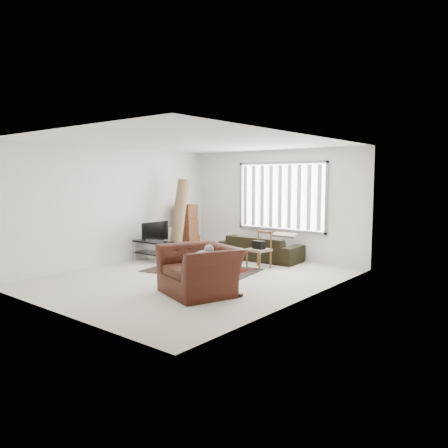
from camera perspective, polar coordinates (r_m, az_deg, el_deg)
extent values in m
plane|color=beige|center=(8.92, -3.92, -6.99)|extent=(6.00, 6.00, 0.00)
cube|color=white|center=(8.72, -4.05, 10.57)|extent=(5.00, 6.00, 0.02)
cube|color=white|center=(11.10, 6.66, 2.58)|extent=(5.00, 0.02, 2.70)
cube|color=white|center=(6.85, -21.38, 0.11)|extent=(5.00, 0.02, 2.70)
cube|color=white|center=(10.58, -13.94, 2.28)|extent=(0.02, 6.00, 2.70)
cube|color=white|center=(7.25, 10.61, 0.73)|extent=(0.02, 6.00, 2.70)
cube|color=white|center=(10.96, 7.50, 3.58)|extent=(2.40, 0.01, 1.60)
cube|color=gray|center=(10.95, 7.44, 3.58)|extent=(2.52, 0.06, 1.72)
cube|color=white|center=(10.91, 7.33, 3.57)|extent=(2.40, 0.02, 1.55)
cube|color=black|center=(9.56, -2.91, -6.05)|extent=(2.49, 1.87, 0.02)
cube|color=#4D0B06|center=(9.56, -2.91, -5.99)|extent=(1.95, 1.32, 0.00)
cube|color=black|center=(10.65, -9.26, -2.29)|extent=(1.00, 0.45, 0.04)
cube|color=black|center=(10.70, -9.23, -3.78)|extent=(0.96, 0.42, 0.03)
cylinder|color=#B2B2B7|center=(10.91, -11.57, -3.37)|extent=(0.03, 0.03, 0.50)
cylinder|color=#B2B2B7|center=(10.23, -8.35, -3.93)|extent=(0.03, 0.03, 0.50)
cylinder|color=#B2B2B7|center=(11.15, -10.05, -3.14)|extent=(0.03, 0.03, 0.50)
cylinder|color=#B2B2B7|center=(10.49, -6.81, -3.66)|extent=(0.03, 0.03, 0.50)
imported|color=black|center=(10.62, -9.28, -0.94)|extent=(0.11, 0.81, 0.47)
cube|color=black|center=(9.81, -3.48, -4.51)|extent=(0.47, 0.47, 0.39)
cube|color=#55301B|center=(11.71, -4.88, -2.67)|extent=(0.59, 0.55, 0.48)
cube|color=#55301B|center=(11.61, -4.93, -0.46)|extent=(0.54, 0.50, 0.43)
cube|color=#55301B|center=(11.64, -4.92, 1.58)|extent=(0.49, 0.49, 0.39)
cube|color=silver|center=(11.24, -7.49, -2.36)|extent=(0.62, 0.31, 0.76)
cylinder|color=brown|center=(11.05, -5.90, 0.74)|extent=(0.52, 0.88, 1.99)
imported|color=black|center=(10.76, 4.81, -2.62)|extent=(2.08, 0.97, 0.79)
cube|color=#836D56|center=(9.77, 4.57, -3.39)|extent=(0.49, 0.49, 0.05)
cylinder|color=brown|center=(9.79, 3.01, -4.59)|extent=(0.04, 0.04, 0.41)
cylinder|color=brown|center=(9.54, 4.67, -4.87)|extent=(0.04, 0.04, 0.41)
cylinder|color=brown|center=(10.06, 4.45, -4.31)|extent=(0.04, 0.04, 0.41)
cylinder|color=brown|center=(9.82, 6.10, -4.57)|extent=(0.04, 0.04, 0.41)
cube|color=brown|center=(9.86, 5.33, -1.06)|extent=(0.42, 0.09, 0.06)
cube|color=brown|center=(10.00, 4.50, -1.97)|extent=(0.04, 0.04, 0.41)
cube|color=brown|center=(9.76, 6.16, -2.18)|extent=(0.04, 0.04, 0.41)
cube|color=black|center=(9.75, 4.57, -2.74)|extent=(0.29, 0.19, 0.18)
imported|color=#3B150C|center=(7.60, -3.16, -5.60)|extent=(1.59, 1.49, 0.95)
ellipsoid|color=#59595B|center=(7.57, -3.17, -4.55)|extent=(0.36, 0.41, 0.24)
sphere|color=#59595B|center=(7.63, -1.99, -3.36)|extent=(0.18, 0.18, 0.18)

